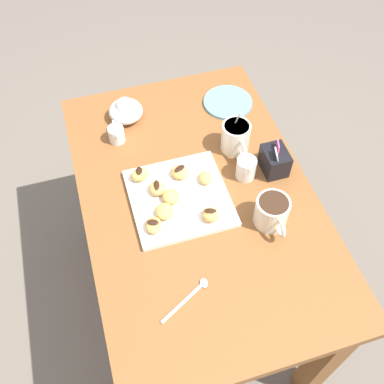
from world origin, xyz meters
The scene contains 24 objects.
ground_plane centered at (0.00, 0.00, 0.00)m, with size 8.00×8.00×0.00m, color #665B51.
dining_table centered at (0.00, 0.00, 0.58)m, with size 1.06×0.68×0.71m.
pastry_plate_square centered at (0.00, -0.06, 0.72)m, with size 0.28×0.28×0.02m, color silver.
coffee_mug_cream_left centered at (-0.14, 0.17, 0.77)m, with size 0.13×0.09×0.15m.
coffee_mug_cream_right centered at (0.15, 0.17, 0.76)m, with size 0.13×0.10×0.09m.
cream_pitcher_white centered at (-0.03, 0.16, 0.75)m, with size 0.10×0.06×0.07m.
sugar_caddy centered at (-0.03, 0.25, 0.75)m, with size 0.09×0.07×0.11m.
ice_cream_bowl centered at (-0.38, -0.14, 0.75)m, with size 0.11×0.11×0.08m.
chocolate_sauce_pitcher centered at (-0.29, -0.19, 0.74)m, with size 0.09×0.05×0.06m.
saucer_sky_left centered at (-0.35, 0.22, 0.72)m, with size 0.17×0.17×0.01m, color #66A8DB.
loose_spoon_near_saucer centered at (0.30, -0.11, 0.72)m, with size 0.09×0.14×0.01m.
beignet_0 centered at (-0.08, -0.03, 0.75)m, with size 0.05×0.05×0.03m, color #DBA351.
chocolate_drizzle_0 centered at (-0.08, -0.03, 0.76)m, with size 0.04×0.02×0.01m, color black.
beignet_1 centered at (0.08, -0.15, 0.74)m, with size 0.05×0.06×0.03m, color #DBA351.
chocolate_drizzle_1 centered at (0.08, -0.15, 0.76)m, with size 0.03×0.02×0.01m, color black.
beignet_2 centered at (-0.10, -0.15, 0.75)m, with size 0.04×0.06×0.03m, color #DBA351.
chocolate_drizzle_2 centered at (-0.10, -0.15, 0.77)m, with size 0.03×0.02×0.01m, color black.
beignet_3 centered at (0.05, -0.11, 0.75)m, with size 0.05×0.06×0.03m, color #DBA351.
beignet_4 centered at (0.10, 0.01, 0.75)m, with size 0.05×0.05×0.04m, color #DBA351.
chocolate_drizzle_4 centered at (0.10, 0.01, 0.77)m, with size 0.03×0.02×0.01m, color black.
beignet_5 centered at (-0.03, -0.11, 0.75)m, with size 0.05×0.05×0.03m, color #DBA351.
chocolate_drizzle_5 centered at (-0.03, -0.11, 0.76)m, with size 0.04×0.02×0.01m, color black.
beignet_6 centered at (0.01, -0.08, 0.75)m, with size 0.05×0.05×0.03m, color #DBA351.
beignet_7 centered at (-0.03, 0.03, 0.74)m, with size 0.05×0.04×0.03m, color #DBA351.
Camera 1 is at (0.74, -0.24, 1.79)m, focal length 41.53 mm.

